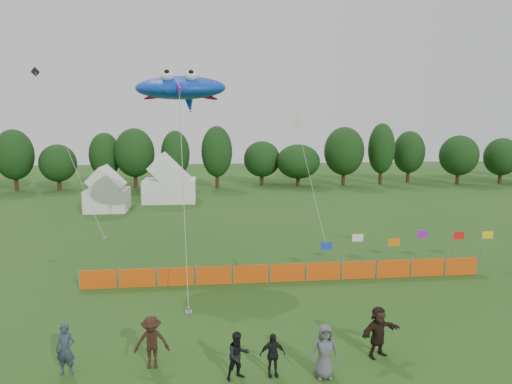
{
  "coord_description": "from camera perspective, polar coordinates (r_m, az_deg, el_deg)",
  "views": [
    {
      "loc": [
        -2.42,
        -15.98,
        8.58
      ],
      "look_at": [
        0.0,
        6.0,
        5.2
      ],
      "focal_mm": 32.0,
      "sensor_mm": 36.0,
      "label": 1
    }
  ],
  "objects": [
    {
      "name": "small_kite_white",
      "position": [
        37.94,
        6.0,
        5.01
      ],
      "size": [
        1.28,
        8.74,
        9.24
      ],
      "color": "white",
      "rests_on": "ground"
    },
    {
      "name": "stingray_kite",
      "position": [
        29.93,
        -9.29,
        12.63
      ],
      "size": [
        6.19,
        17.26,
        11.74
      ],
      "color": "blue",
      "rests_on": "ground"
    },
    {
      "name": "flag_row",
      "position": [
        28.45,
        18.28,
        -6.37
      ],
      "size": [
        10.73,
        0.62,
        2.21
      ],
      "color": "gray",
      "rests_on": "ground"
    },
    {
      "name": "spectator_f",
      "position": [
        18.1,
        15.03,
        -16.53
      ],
      "size": [
        1.86,
        1.2,
        1.92
      ],
      "primitive_type": "imported",
      "rotation": [
        0.0,
        0.0,
        0.39
      ],
      "color": "black",
      "rests_on": "ground"
    },
    {
      "name": "spectator_e",
      "position": [
        16.45,
        8.56,
        -19.07
      ],
      "size": [
        0.94,
        0.62,
        1.89
      ],
      "primitive_type": "imported",
      "rotation": [
        0.0,
        0.0,
        -0.02
      ],
      "color": "#54555A",
      "rests_on": "ground"
    },
    {
      "name": "spectator_b",
      "position": [
        16.27,
        -2.26,
        -19.76
      ],
      "size": [
        0.97,
        0.87,
        1.65
      ],
      "primitive_type": "imported",
      "rotation": [
        0.0,
        0.0,
        0.36
      ],
      "color": "black",
      "rests_on": "ground"
    },
    {
      "name": "ground",
      "position": [
        18.29,
        2.18,
        -19.28
      ],
      "size": [
        160.0,
        160.0,
        0.0
      ],
      "primitive_type": "plane",
      "color": "#234C16",
      "rests_on": "ground"
    },
    {
      "name": "treeline",
      "position": [
        61.2,
        -2.5,
        4.56
      ],
      "size": [
        104.57,
        8.78,
        8.36
      ],
      "color": "#382314",
      "rests_on": "ground"
    },
    {
      "name": "barrier_fence",
      "position": [
        25.22,
        3.96,
        -10.01
      ],
      "size": [
        21.9,
        0.06,
        1.0
      ],
      "color": "#DF4D0C",
      "rests_on": "ground"
    },
    {
      "name": "tent_left",
      "position": [
        46.99,
        -18.1,
        -0.08
      ],
      "size": [
        3.97,
        3.97,
        3.5
      ],
      "color": "white",
      "rests_on": "ground"
    },
    {
      "name": "spectator_d",
      "position": [
        16.47,
        2.07,
        -19.66
      ],
      "size": [
        0.91,
        0.42,
        1.52
      ],
      "primitive_type": "imported",
      "rotation": [
        0.0,
        0.0,
        0.05
      ],
      "color": "black",
      "rests_on": "ground"
    },
    {
      "name": "spectator_c",
      "position": [
        17.23,
        -12.92,
        -17.84
      ],
      "size": [
        1.24,
        0.74,
        1.89
      ],
      "primitive_type": "imported",
      "rotation": [
        0.0,
        0.0,
        0.03
      ],
      "color": "black",
      "rests_on": "ground"
    },
    {
      "name": "tent_right",
      "position": [
        50.7,
        -10.75,
        1.11
      ],
      "size": [
        5.68,
        4.55,
        4.01
      ],
      "color": "white",
      "rests_on": "ground"
    },
    {
      "name": "spectator_a",
      "position": [
        17.69,
        -22.71,
        -17.68
      ],
      "size": [
        0.73,
        0.55,
        1.84
      ],
      "primitive_type": "imported",
      "rotation": [
        0.0,
        0.0,
        -0.17
      ],
      "color": "#2B3848",
      "rests_on": "ground"
    },
    {
      "name": "small_kite_dark",
      "position": [
        38.14,
        -22.7,
        5.47
      ],
      "size": [
        6.26,
        4.99,
        12.93
      ],
      "color": "black",
      "rests_on": "ground"
    }
  ]
}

